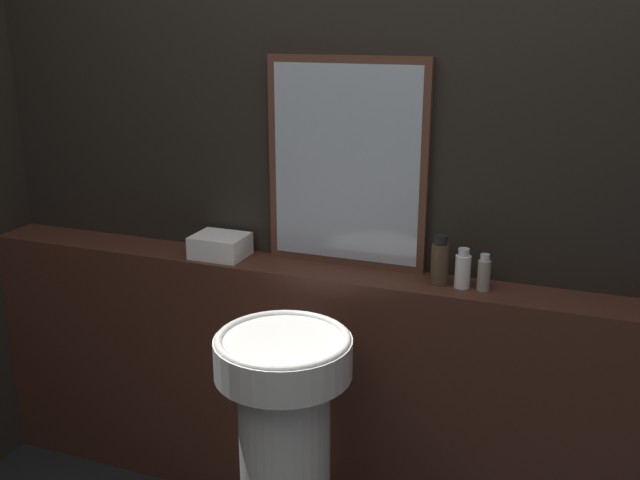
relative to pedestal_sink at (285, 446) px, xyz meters
The scene contains 8 objects.
wall_back 0.93m from the pedestal_sink, 79.64° to the left, with size 8.00×0.06×2.50m.
vanity_counter 0.42m from the pedestal_sink, 76.42° to the left, with size 2.96×0.20×0.94m.
pedestal_sink is the anchor object (origin of this frame).
mirror 0.94m from the pedestal_sink, 86.99° to the left, with size 0.56×0.03×0.71m.
towel_stack 0.76m from the pedestal_sink, 136.20° to the left, with size 0.19×0.16×0.08m.
shampoo_bottle 0.76m from the pedestal_sink, 47.45° to the left, with size 0.06×0.06×0.17m.
conditioner_bottle 0.79m from the pedestal_sink, 42.25° to the left, with size 0.05×0.05×0.13m.
lotion_bottle 0.83m from the pedestal_sink, 38.31° to the left, with size 0.04×0.04×0.12m.
Camera 1 is at (0.69, -0.90, 1.77)m, focal length 40.00 mm.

